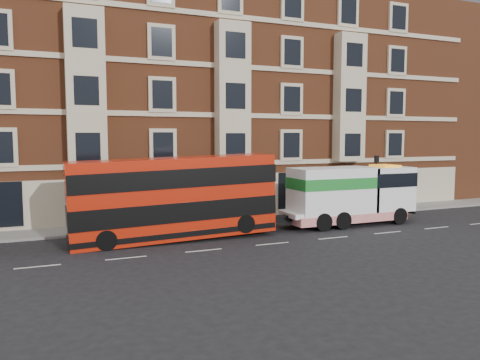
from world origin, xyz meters
The scene contains 8 objects.
ground centered at (0.00, 0.00, 0.00)m, with size 120.00×120.00×0.00m, color black.
sidewalk centered at (0.00, 7.50, 0.07)m, with size 90.00×3.00×0.15m, color slate.
victorian_terrace centered at (0.50, 15.00, 10.07)m, with size 45.00×12.00×20.40m.
lamp_post_west centered at (-6.00, 6.20, 2.68)m, with size 0.35×0.15×4.35m.
lamp_post_east centered at (12.00, 6.20, 2.68)m, with size 0.35×0.15×4.35m.
double_decker_bus centered at (-4.74, 3.15, 2.51)m, with size 11.71×2.69×4.74m.
tow_truck centered at (7.32, 3.15, 2.07)m, with size 9.38×2.77×3.91m.
pedestrian centered at (-10.22, 6.15, 1.07)m, with size 0.67×0.44×1.84m, color #1C1B36.
Camera 1 is at (-11.44, -22.92, 5.94)m, focal length 35.00 mm.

